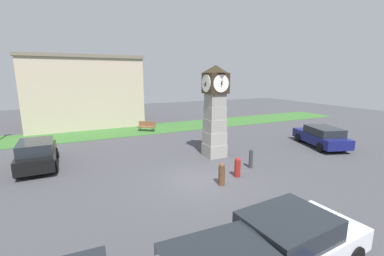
# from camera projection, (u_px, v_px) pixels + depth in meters

# --- Properties ---
(ground_plane) EXTENTS (70.56, 70.56, 0.00)m
(ground_plane) POSITION_uv_depth(u_px,v_px,m) (202.00, 180.00, 12.58)
(ground_plane) COLOR #424247
(clock_tower) EXTENTS (1.65, 1.65, 5.65)m
(clock_tower) POSITION_uv_depth(u_px,v_px,m) (215.00, 110.00, 15.75)
(clock_tower) COLOR gray
(clock_tower) RESTS_ON ground_plane
(bollard_near_tower) EXTENTS (0.31, 0.31, 1.08)m
(bollard_near_tower) POSITION_uv_depth(u_px,v_px,m) (222.00, 174.00, 11.93)
(bollard_near_tower) COLOR brown
(bollard_near_tower) RESTS_ON ground_plane
(bollard_mid_row) EXTENTS (0.31, 0.31, 1.02)m
(bollard_mid_row) POSITION_uv_depth(u_px,v_px,m) (237.00, 167.00, 12.90)
(bollard_mid_row) COLOR maroon
(bollard_mid_row) RESTS_ON ground_plane
(bollard_far_row) EXTENTS (0.22, 0.22, 1.07)m
(bollard_far_row) POSITION_uv_depth(u_px,v_px,m) (251.00, 158.00, 14.15)
(bollard_far_row) COLOR #333338
(bollard_far_row) RESTS_ON ground_plane
(car_by_building) EXTENTS (4.20, 2.31, 1.49)m
(car_by_building) POSITION_uv_depth(u_px,v_px,m) (292.00, 239.00, 6.84)
(car_by_building) COLOR silver
(car_by_building) RESTS_ON ground_plane
(car_far_lot) EXTENTS (1.99, 4.36, 1.56)m
(car_far_lot) POSITION_uv_depth(u_px,v_px,m) (37.00, 154.00, 14.16)
(car_far_lot) COLOR black
(car_far_lot) RESTS_ON ground_plane
(car_silver_hatch) EXTENTS (3.17, 4.83, 1.46)m
(car_silver_hatch) POSITION_uv_depth(u_px,v_px,m) (321.00, 136.00, 18.40)
(car_silver_hatch) COLOR navy
(car_silver_hatch) RESTS_ON ground_plane
(bench) EXTENTS (1.59, 1.40, 0.90)m
(bench) POSITION_uv_depth(u_px,v_px,m) (147.00, 126.00, 23.39)
(bench) COLOR brown
(bench) RESTS_ON ground_plane
(warehouse_blue_far) EXTENTS (10.90, 10.68, 6.88)m
(warehouse_blue_far) POSITION_uv_depth(u_px,v_px,m) (83.00, 90.00, 27.55)
(warehouse_blue_far) COLOR #B7A88E
(warehouse_blue_far) RESTS_ON ground_plane
(grass_verge_far) EXTENTS (42.34, 4.71, 0.04)m
(grass_verge_far) POSITION_uv_depth(u_px,v_px,m) (164.00, 128.00, 25.10)
(grass_verge_far) COLOR #386B2D
(grass_verge_far) RESTS_ON ground_plane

